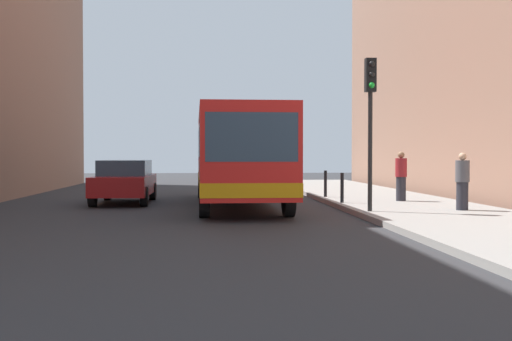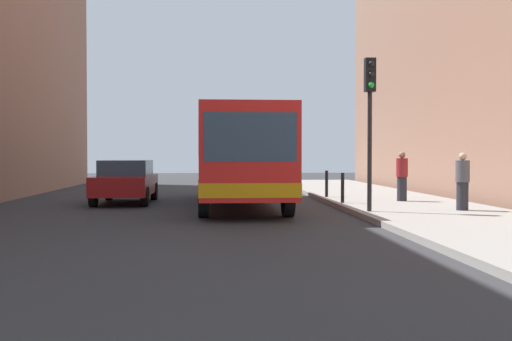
{
  "view_description": "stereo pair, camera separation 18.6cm",
  "coord_description": "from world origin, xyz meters",
  "px_view_note": "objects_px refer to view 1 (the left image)",
  "views": [
    {
      "loc": [
        -0.85,
        -18.16,
        1.67
      ],
      "look_at": [
        0.64,
        0.7,
        1.2
      ],
      "focal_mm": 44.78,
      "sensor_mm": 36.0,
      "label": 1
    },
    {
      "loc": [
        -0.67,
        -18.18,
        1.67
      ],
      "look_at": [
        0.64,
        0.7,
        1.2
      ],
      "focal_mm": 44.78,
      "sensor_mm": 36.0,
      "label": 2
    }
  ],
  "objects_px": {
    "car_beside_bus": "(125,180)",
    "pedestrian_near_signal": "(462,182)",
    "bus": "(237,153)",
    "pedestrian_mid_sidewalk": "(401,176)",
    "traffic_light": "(370,105)",
    "bollard_near": "(342,188)",
    "bollard_mid": "(325,184)"
  },
  "relations": [
    {
      "from": "bollard_mid",
      "to": "car_beside_bus",
      "type": "bearing_deg",
      "value": -176.27
    },
    {
      "from": "bollard_mid",
      "to": "pedestrian_near_signal",
      "type": "relative_size",
      "value": 0.6
    },
    {
      "from": "pedestrian_near_signal",
      "to": "pedestrian_mid_sidewalk",
      "type": "height_order",
      "value": "pedestrian_mid_sidewalk"
    },
    {
      "from": "bollard_mid",
      "to": "pedestrian_mid_sidewalk",
      "type": "distance_m",
      "value": 3.03
    },
    {
      "from": "bollard_near",
      "to": "bus",
      "type": "bearing_deg",
      "value": 161.41
    },
    {
      "from": "bus",
      "to": "traffic_light",
      "type": "xyz_separation_m",
      "value": [
        3.37,
        -4.16,
        1.28
      ]
    },
    {
      "from": "car_beside_bus",
      "to": "bollard_near",
      "type": "relative_size",
      "value": 4.65
    },
    {
      "from": "bus",
      "to": "bollard_near",
      "type": "relative_size",
      "value": 11.64
    },
    {
      "from": "bollard_mid",
      "to": "bus",
      "type": "bearing_deg",
      "value": -152.48
    },
    {
      "from": "traffic_light",
      "to": "bollard_near",
      "type": "distance_m",
      "value": 3.88
    },
    {
      "from": "traffic_light",
      "to": "bollard_near",
      "type": "xyz_separation_m",
      "value": [
        -0.1,
        3.06,
        -2.38
      ]
    },
    {
      "from": "bus",
      "to": "pedestrian_mid_sidewalk",
      "type": "relative_size",
      "value": 6.81
    },
    {
      "from": "pedestrian_near_signal",
      "to": "pedestrian_mid_sidewalk",
      "type": "xyz_separation_m",
      "value": [
        -0.61,
        3.54,
        0.02
      ]
    },
    {
      "from": "car_beside_bus",
      "to": "bollard_mid",
      "type": "xyz_separation_m",
      "value": [
        7.08,
        0.46,
        -0.16
      ]
    },
    {
      "from": "traffic_light",
      "to": "bollard_mid",
      "type": "distance_m",
      "value": 6.33
    },
    {
      "from": "bollard_near",
      "to": "pedestrian_near_signal",
      "type": "bearing_deg",
      "value": -46.7
    },
    {
      "from": "traffic_light",
      "to": "pedestrian_mid_sidewalk",
      "type": "relative_size",
      "value": 2.53
    },
    {
      "from": "traffic_light",
      "to": "bus",
      "type": "bearing_deg",
      "value": 129.02
    },
    {
      "from": "bollard_near",
      "to": "car_beside_bus",
      "type": "bearing_deg",
      "value": 161.69
    },
    {
      "from": "pedestrian_near_signal",
      "to": "pedestrian_mid_sidewalk",
      "type": "relative_size",
      "value": 0.97
    },
    {
      "from": "bus",
      "to": "car_beside_bus",
      "type": "distance_m",
      "value": 4.12
    },
    {
      "from": "bus",
      "to": "bollard_near",
      "type": "xyz_separation_m",
      "value": [
        3.27,
        -1.1,
        -1.1
      ]
    },
    {
      "from": "car_beside_bus",
      "to": "bollard_near",
      "type": "distance_m",
      "value": 7.46
    },
    {
      "from": "car_beside_bus",
      "to": "pedestrian_near_signal",
      "type": "bearing_deg",
      "value": 152.37
    },
    {
      "from": "bollard_near",
      "to": "bollard_mid",
      "type": "distance_m",
      "value": 2.8
    },
    {
      "from": "car_beside_bus",
      "to": "bollard_mid",
      "type": "height_order",
      "value": "car_beside_bus"
    },
    {
      "from": "bus",
      "to": "pedestrian_mid_sidewalk",
      "type": "height_order",
      "value": "bus"
    },
    {
      "from": "bollard_mid",
      "to": "bollard_near",
      "type": "bearing_deg",
      "value": -90.0
    },
    {
      "from": "car_beside_bus",
      "to": "traffic_light",
      "type": "relative_size",
      "value": 1.08
    },
    {
      "from": "traffic_light",
      "to": "pedestrian_near_signal",
      "type": "height_order",
      "value": "traffic_light"
    },
    {
      "from": "pedestrian_mid_sidewalk",
      "to": "bus",
      "type": "bearing_deg",
      "value": -143.02
    },
    {
      "from": "car_beside_bus",
      "to": "pedestrian_near_signal",
      "type": "xyz_separation_m",
      "value": [
        9.8,
        -5.23,
        0.15
      ]
    }
  ]
}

